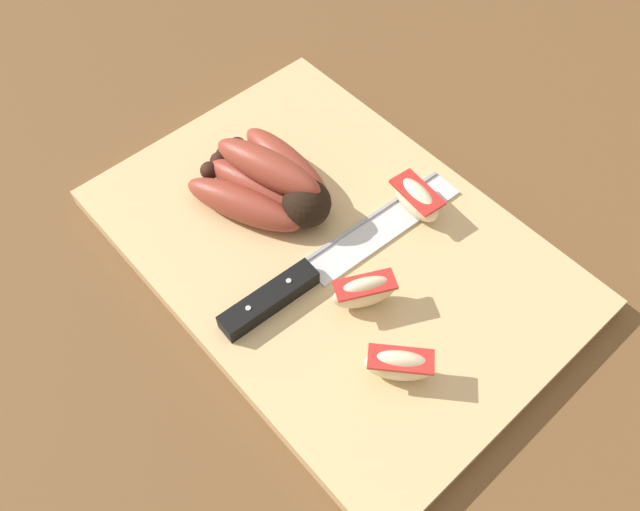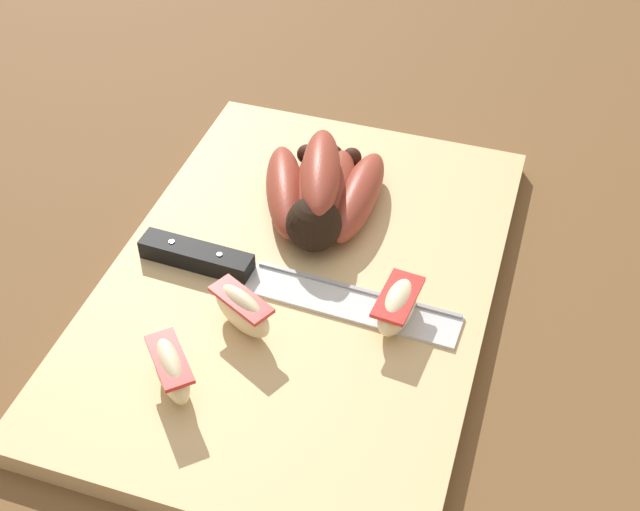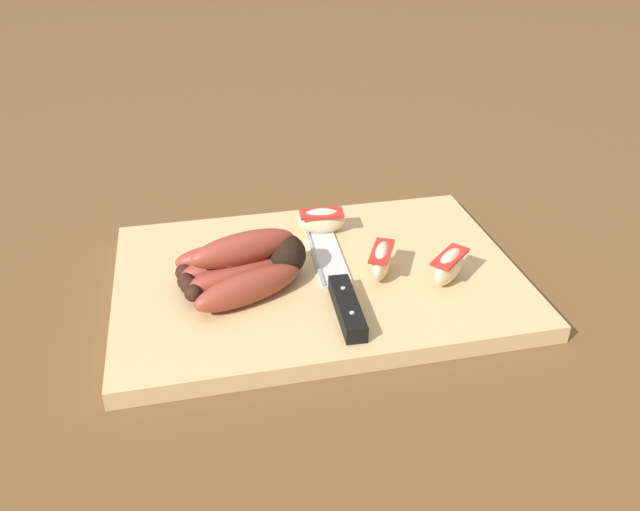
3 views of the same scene
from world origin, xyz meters
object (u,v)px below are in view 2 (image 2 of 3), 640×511
(apple_wedge_near, at_px, (397,306))
(apple_wedge_middle, at_px, (171,369))
(apple_wedge_far, at_px, (242,310))
(chefs_knife, at_px, (249,272))
(banana_bunch, at_px, (321,192))

(apple_wedge_near, xyz_separation_m, apple_wedge_middle, (-0.11, 0.14, 0.00))
(apple_wedge_far, bearing_deg, apple_wedge_middle, 158.66)
(chefs_knife, height_order, apple_wedge_middle, apple_wedge_middle)
(apple_wedge_middle, relative_size, apple_wedge_far, 0.94)
(apple_wedge_middle, distance_m, apple_wedge_far, 0.08)
(banana_bunch, bearing_deg, apple_wedge_middle, 169.11)
(banana_bunch, distance_m, apple_wedge_middle, 0.23)
(chefs_knife, xyz_separation_m, apple_wedge_near, (-0.01, -0.13, 0.01))
(banana_bunch, xyz_separation_m, apple_wedge_far, (-0.15, 0.02, -0.00))
(apple_wedge_middle, height_order, apple_wedge_far, same)
(banana_bunch, relative_size, chefs_knife, 0.52)
(banana_bunch, height_order, apple_wedge_far, banana_bunch)
(apple_wedge_far, bearing_deg, apple_wedge_near, -68.86)
(apple_wedge_near, distance_m, apple_wedge_middle, 0.18)
(banana_bunch, height_order, apple_wedge_middle, banana_bunch)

